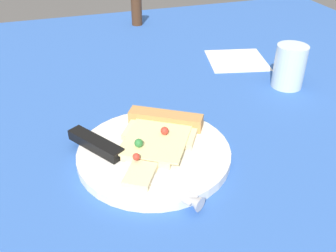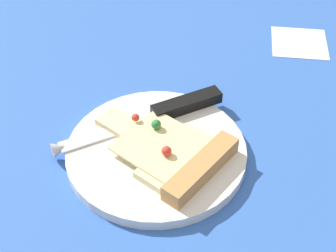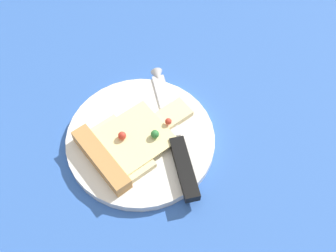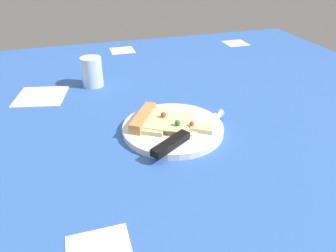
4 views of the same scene
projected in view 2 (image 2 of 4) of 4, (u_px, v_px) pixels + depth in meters
ground_plane at (148, 167)px, 64.54cm from camera, size 154.12×154.12×3.00cm
plate at (156, 152)px, 63.35cm from camera, size 22.86×22.86×1.46cm
pizza_slice at (172, 153)px, 61.12cm from camera, size 18.89×15.82×2.57cm
knife at (156, 115)px, 66.60cm from camera, size 21.22×14.92×2.45cm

